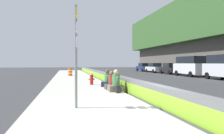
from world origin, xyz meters
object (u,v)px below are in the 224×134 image
seated_person_foreground (116,84)px  construction_barrel (70,72)px  fire_hydrant (92,79)px  parked_car_midline (170,69)px  seated_person_rear (107,81)px  route_sign_post (76,48)px  seated_person_middle (112,83)px  backpack (118,89)px  parked_car_farther (144,67)px  parked_car_far (155,68)px  parked_car_fourth (190,66)px

seated_person_foreground → construction_barrel: seated_person_foreground is taller
fire_hydrant → parked_car_midline: bearing=-42.8°
seated_person_rear → construction_barrel: 12.97m
route_sign_post → seated_person_middle: (5.07, -2.34, -1.75)m
seated_person_middle → backpack: 1.70m
parked_car_midline → fire_hydrant: bearing=137.2°
fire_hydrant → construction_barrel: construction_barrel is taller
seated_person_rear → parked_car_farther: bearing=-25.1°
fire_hydrant → parked_car_far: parked_car_far is taller
fire_hydrant → parked_car_midline: parked_car_midline is taller
fire_hydrant → seated_person_foreground: seated_person_foreground is taller
backpack → parked_car_midline: 23.65m
fire_hydrant → backpack: size_ratio=2.20×
fire_hydrant → seated_person_middle: 2.99m
fire_hydrant → parked_car_far: size_ratio=0.19×
fire_hydrant → seated_person_foreground: (-3.88, -0.91, -0.07)m
backpack → construction_barrel: (15.95, 2.17, 0.28)m
route_sign_post → backpack: (3.38, -2.34, -1.90)m
route_sign_post → parked_car_fourth: bearing=-41.5°
fire_hydrant → seated_person_middle: bearing=-163.0°
seated_person_middle → construction_barrel: (14.25, 2.18, 0.14)m
seated_person_rear → parked_car_fourth: (10.71, -12.89, 0.86)m
parked_car_fourth → parked_car_farther: parked_car_fourth is taller
route_sign_post → seated_person_foreground: bearing=-30.5°
seated_person_foreground → parked_car_midline: bearing=-34.6°
parked_car_midline → backpack: bearing=146.2°
seated_person_foreground → parked_car_far: size_ratio=0.27×
backpack → parked_car_fourth: bearing=-42.9°
parked_car_fourth → parked_car_midline: 5.80m
fire_hydrant → parked_car_midline: (15.10, -14.01, 0.27)m
fire_hydrant → parked_car_farther: size_ratio=0.19×
fire_hydrant → seated_person_rear: seated_person_rear is taller
fire_hydrant → parked_car_fourth: (9.32, -13.77, 0.77)m
fire_hydrant → backpack: bearing=-169.2°
parked_car_farther → backpack: bearing=157.2°
seated_person_rear → parked_car_far: 25.73m
construction_barrel → seated_person_middle: bearing=-171.3°
parked_car_midline → seated_person_rear: bearing=141.5°
fire_hydrant → parked_car_farther: 29.87m
construction_barrel → parked_car_far: 17.86m
backpack → parked_car_farther: (30.98, -13.04, 0.53)m
seated_person_middle → route_sign_post: bearing=155.2°
seated_person_middle → parked_car_midline: size_ratio=0.24×
seated_person_middle → parked_car_fourth: bearing=-46.7°
seated_person_rear → fire_hydrant: bearing=32.7°
route_sign_post → backpack: bearing=-34.7°
seated_person_foreground → parked_car_fourth: 18.45m
parked_car_midline → parked_car_far: bearing=1.5°
seated_person_foreground → seated_person_rear: seated_person_foreground is taller
parked_car_far → parked_car_farther: size_ratio=1.00×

